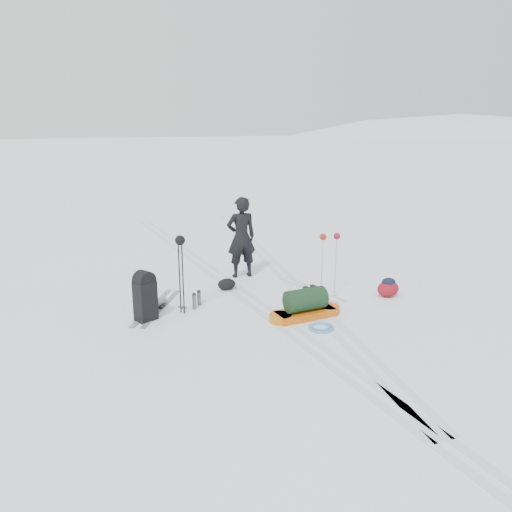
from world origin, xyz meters
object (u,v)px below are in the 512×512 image
object	(u,v)px
skier	(241,237)
ski_poles_black	(180,250)
pulk_sled	(305,306)
expedition_rucksack	(147,296)

from	to	relation	value
skier	ski_poles_black	size ratio (longest dim) A/B	1.24
ski_poles_black	pulk_sled	bearing A→B (deg)	-19.53
pulk_sled	ski_poles_black	size ratio (longest dim) A/B	0.98
skier	ski_poles_black	xyz separation A→B (m)	(-1.79, -1.72, 0.29)
expedition_rucksack	ski_poles_black	size ratio (longest dim) A/B	0.64
ski_poles_black	expedition_rucksack	bearing A→B (deg)	-169.70
pulk_sled	ski_poles_black	xyz separation A→B (m)	(-2.02, 1.02, 1.00)
skier	expedition_rucksack	bearing A→B (deg)	37.80
expedition_rucksack	ski_poles_black	world-z (taller)	ski_poles_black
skier	pulk_sled	distance (m)	2.84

